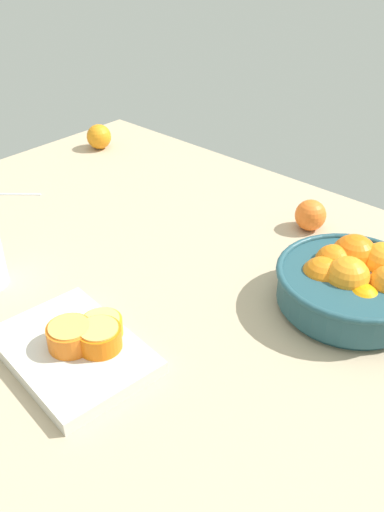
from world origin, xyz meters
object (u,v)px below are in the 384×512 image
object	(u,v)px
fruit_bowl	(355,283)
orange_half_2	(102,326)
cutting_board	(73,351)
orange_half_0	(70,336)
orange_half_1	(99,337)
loose_orange_3	(99,137)
spoon	(0,193)
loose_orange_1	(310,215)

from	to	relation	value
fruit_bowl	orange_half_2	bearing A→B (deg)	-124.22
cutting_board	orange_half_0	xyz separation A→B (cm)	(-0.16, 0.07, 3.08)
orange_half_0	orange_half_1	size ratio (longest dim) A/B	1.04
cutting_board	orange_half_2	distance (cm)	5.91
orange_half_0	loose_orange_3	world-z (taller)	loose_orange_3
orange_half_1	orange_half_2	bearing A→B (deg)	132.49
loose_orange_3	spoon	xyz separation A→B (cm)	(4.57, -35.17, -3.02)
orange_half_2	loose_orange_1	xyz separation A→B (cm)	(4.53, 53.99, -0.51)
orange_half_2	loose_orange_1	bearing A→B (deg)	85.21
fruit_bowl	orange_half_0	world-z (taller)	fruit_bowl
orange_half_2	loose_orange_3	xyz separation A→B (cm)	(-64.31, 53.00, -0.41)
orange_half_1	fruit_bowl	bearing A→B (deg)	59.45
cutting_board	spoon	xyz separation A→B (cm)	(-58.32, 22.90, -0.72)
spoon	cutting_board	bearing A→B (deg)	-21.44
spoon	loose_orange_3	bearing A→B (deg)	97.41
orange_half_2	loose_orange_3	size ratio (longest dim) A/B	0.94
cutting_board	orange_half_2	size ratio (longest dim) A/B	3.87
loose_orange_3	spoon	bearing A→B (deg)	-82.59
fruit_bowl	orange_half_1	bearing A→B (deg)	-120.55
orange_half_0	orange_half_2	world-z (taller)	orange_half_0
cutting_board	loose_orange_3	bearing A→B (deg)	137.29
cutting_board	orange_half_1	world-z (taller)	orange_half_1
orange_half_2	loose_orange_3	distance (cm)	83.34
orange_half_1	orange_half_2	size ratio (longest dim) A/B	1.05
fruit_bowl	cutting_board	bearing A→B (deg)	-122.24
spoon	orange_half_2	bearing A→B (deg)	-16.62
cutting_board	fruit_bowl	bearing A→B (deg)	57.76
orange_half_1	cutting_board	bearing A→B (deg)	-139.26
orange_half_1	orange_half_2	xyz separation A→B (cm)	(-1.97, 2.15, -0.33)
loose_orange_1	spoon	distance (cm)	73.80
orange_half_0	spoon	size ratio (longest dim) A/B	0.58
orange_half_2	spoon	bearing A→B (deg)	163.38
orange_half_1	spoon	bearing A→B (deg)	162.06
orange_half_0	orange_half_1	bearing A→B (deg)	38.73
cutting_board	orange_half_2	world-z (taller)	orange_half_2
orange_half_2	spoon	xyz separation A→B (cm)	(-59.74, 17.83, -3.42)
orange_half_1	spoon	xyz separation A→B (cm)	(-61.71, 19.98, -3.75)
orange_half_0	cutting_board	bearing A→B (deg)	-23.05
loose_orange_3	cutting_board	bearing A→B (deg)	-42.71
orange_half_2	loose_orange_1	world-z (taller)	loose_orange_1
spoon	fruit_bowl	bearing A→B (deg)	12.18
orange_half_1	orange_half_2	world-z (taller)	orange_half_1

